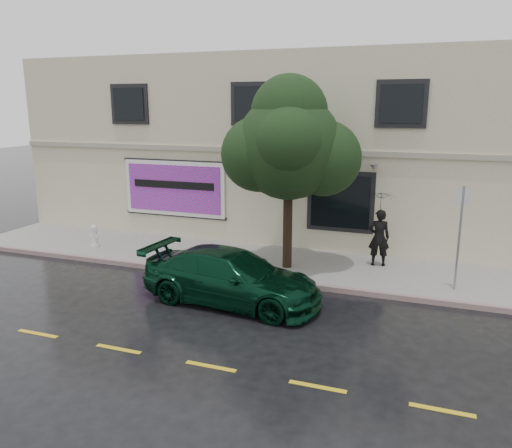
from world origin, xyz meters
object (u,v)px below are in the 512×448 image
(pedestrian, at_px, (379,238))
(fire_hydrant, at_px, (94,236))
(car, at_px, (231,277))
(street_tree, at_px, (289,148))

(pedestrian, distance_m, fire_hydrant, 10.00)
(car, height_order, street_tree, street_tree)
(pedestrian, distance_m, street_tree, 4.08)
(car, xyz_separation_m, pedestrian, (3.37, 4.11, 0.35))
(car, xyz_separation_m, street_tree, (0.67, 2.98, 3.20))
(car, height_order, pedestrian, pedestrian)
(fire_hydrant, bearing_deg, pedestrian, -12.96)
(pedestrian, bearing_deg, fire_hydrant, -5.27)
(street_tree, bearing_deg, fire_hydrant, -178.82)
(pedestrian, height_order, fire_hydrant, pedestrian)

